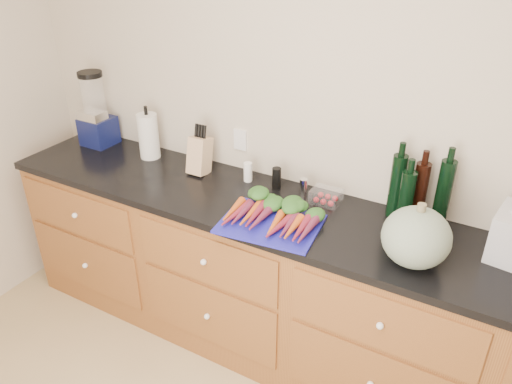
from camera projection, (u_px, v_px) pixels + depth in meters
The scene contains 14 objects.
wall_back at pixel (345, 128), 2.50m from camera, with size 4.10×0.05×2.60m, color beige.
cabinets at pixel (310, 296), 2.66m from camera, with size 3.60×0.64×0.90m.
countertop at pixel (315, 222), 2.44m from camera, with size 3.64×0.62×0.04m, color black.
cutting_board at pixel (270, 224), 2.37m from camera, with size 0.46×0.35×0.01m, color #1D1CA3.
carrots at pixel (275, 214), 2.39m from camera, with size 0.45×0.33×0.06m.
squash at pixel (416, 237), 2.06m from camera, with size 0.29×0.29×0.26m, color slate.
blender_appliance at pixel (96, 114), 3.13m from camera, with size 0.19×0.19×0.47m.
paper_towel at pixel (149, 136), 2.98m from camera, with size 0.12×0.12×0.27m, color silver.
knife_block at pixel (200, 155), 2.82m from camera, with size 0.10×0.10×0.21m, color tan.
grinder_salt at pixel (248, 172), 2.75m from camera, with size 0.05×0.05×0.11m, color white.
grinder_pepper at pixel (277, 178), 2.67m from camera, with size 0.05×0.05×0.12m, color black.
canister_chrome at pixel (303, 187), 2.61m from camera, with size 0.04×0.04×0.10m, color white.
tomato_box at pixel (326, 196), 2.55m from camera, with size 0.15×0.12×0.07m, color white.
bottles at pixel (417, 193), 2.33m from camera, with size 0.28×0.14×0.34m.
Camera 1 is at (0.76, -0.64, 2.23)m, focal length 35.00 mm.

